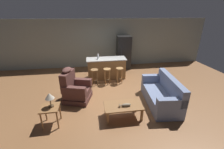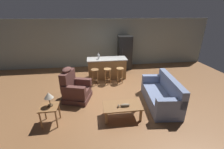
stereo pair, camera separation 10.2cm
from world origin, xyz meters
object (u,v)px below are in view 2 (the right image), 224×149
(fish_figurine, at_px, (124,105))
(couch, at_px, (162,95))
(end_table, at_px, (49,109))
(bar_stool_left, at_px, (95,74))
(kitchen_island, at_px, (107,68))
(refrigerator, at_px, (125,53))
(coffee_table, at_px, (122,107))
(recliner_near_lamp, at_px, (75,89))
(bottle_tall_green, at_px, (99,57))
(table_lamp, at_px, (49,96))
(bar_stool_right, at_px, (120,73))
(bar_stool_middle, at_px, (108,73))

(fish_figurine, bearing_deg, couch, 22.79)
(end_table, xyz_separation_m, bar_stool_left, (1.30, 2.35, 0.01))
(end_table, relative_size, bar_stool_left, 0.82)
(kitchen_island, bearing_deg, couch, -57.12)
(fish_figurine, bearing_deg, refrigerator, 77.71)
(coffee_table, distance_m, kitchen_island, 2.99)
(recliner_near_lamp, height_order, bottle_tall_green, bottle_tall_green)
(coffee_table, bearing_deg, recliner_near_lamp, 140.23)
(coffee_table, distance_m, table_lamp, 2.04)
(coffee_table, bearing_deg, bar_stool_right, 81.16)
(kitchen_island, bearing_deg, bottle_tall_green, -172.04)
(bar_stool_middle, bearing_deg, fish_figurine, -85.24)
(couch, height_order, bottle_tall_green, bottle_tall_green)
(recliner_near_lamp, bearing_deg, fish_figurine, -23.97)
(bar_stool_middle, bearing_deg, coffee_table, -85.79)
(couch, height_order, end_table, couch)
(coffee_table, distance_m, bar_stool_right, 2.39)
(recliner_near_lamp, bearing_deg, coffee_table, -22.80)
(couch, relative_size, table_lamp, 4.82)
(fish_figurine, distance_m, recliner_near_lamp, 1.96)
(fish_figurine, distance_m, bar_stool_right, 2.46)
(bar_stool_middle, xyz_separation_m, refrigerator, (1.13, 1.83, 0.41))
(couch, relative_size, bottle_tall_green, 6.79)
(fish_figurine, distance_m, bar_stool_middle, 2.44)
(couch, distance_m, bar_stool_middle, 2.46)
(recliner_near_lamp, height_order, kitchen_island, recliner_near_lamp)
(recliner_near_lamp, xyz_separation_m, table_lamp, (-0.53, -1.18, 0.45))
(table_lamp, distance_m, refrigerator, 5.09)
(kitchen_island, bearing_deg, fish_figurine, -87.02)
(refrigerator, relative_size, bottle_tall_green, 6.05)
(fish_figurine, bearing_deg, bar_stool_middle, 94.76)
(table_lamp, bearing_deg, coffee_table, -0.87)
(coffee_table, height_order, bar_stool_right, bar_stool_right)
(recliner_near_lamp, bearing_deg, bar_stool_middle, 58.97)
(table_lamp, xyz_separation_m, bottle_tall_green, (1.47, 2.90, 0.19))
(kitchen_island, bearing_deg, table_lamp, -121.97)
(bar_stool_right, bearing_deg, recliner_near_lamp, -147.67)
(end_table, height_order, refrigerator, refrigerator)
(bar_stool_middle, relative_size, bar_stool_right, 1.00)
(coffee_table, bearing_deg, couch, 19.78)
(fish_figurine, relative_size, table_lamp, 0.83)
(recliner_near_lamp, distance_m, bar_stool_left, 1.37)
(end_table, distance_m, refrigerator, 5.15)
(end_table, xyz_separation_m, bar_stool_right, (2.38, 2.35, 0.01))
(bar_stool_right, relative_size, refrigerator, 0.39)
(recliner_near_lamp, height_order, bar_stool_left, recliner_near_lamp)
(coffee_table, distance_m, fish_figurine, 0.13)
(couch, bearing_deg, bar_stool_left, -34.24)
(bar_stool_left, bearing_deg, bottle_tall_green, 70.11)
(recliner_near_lamp, relative_size, kitchen_island, 0.67)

